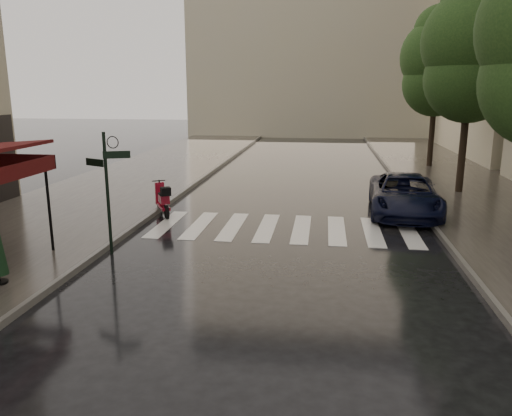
# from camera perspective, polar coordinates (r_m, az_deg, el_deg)

# --- Properties ---
(ground) EXTENTS (120.00, 120.00, 0.00)m
(ground) POSITION_cam_1_polar(r_m,az_deg,el_deg) (10.31, -16.71, -10.61)
(ground) COLOR black
(ground) RESTS_ON ground
(sidewalk_near) EXTENTS (6.00, 60.00, 0.12)m
(sidewalk_near) POSITION_cam_1_polar(r_m,az_deg,el_deg) (22.62, -14.71, 2.67)
(sidewalk_near) COLOR #38332D
(sidewalk_near) RESTS_ON ground
(sidewalk_far) EXTENTS (5.50, 60.00, 0.12)m
(sidewalk_far) POSITION_cam_1_polar(r_m,az_deg,el_deg) (21.80, 24.04, 1.55)
(sidewalk_far) COLOR #38332D
(sidewalk_far) RESTS_ON ground
(curb_near) EXTENTS (0.12, 60.00, 0.16)m
(curb_near) POSITION_cam_1_polar(r_m,az_deg,el_deg) (21.64, -7.22, 2.57)
(curb_near) COLOR #595651
(curb_near) RESTS_ON ground
(curb_far) EXTENTS (0.12, 60.00, 0.16)m
(curb_far) POSITION_cam_1_polar(r_m,az_deg,el_deg) (21.18, 16.75, 1.87)
(curb_far) COLOR #595651
(curb_far) RESTS_ON ground
(crosswalk) EXTENTS (7.85, 3.20, 0.01)m
(crosswalk) POSITION_cam_1_polar(r_m,az_deg,el_deg) (15.13, 3.23, -2.31)
(crosswalk) COLOR silver
(crosswalk) RESTS_ON ground
(signpost) EXTENTS (1.17, 0.29, 3.10)m
(signpost) POSITION_cam_1_polar(r_m,az_deg,el_deg) (12.89, -16.64, 2.71)
(signpost) COLOR black
(signpost) RESTS_ON ground
(backdrop_building) EXTENTS (22.00, 6.00, 20.00)m
(backdrop_building) POSITION_cam_1_polar(r_m,az_deg,el_deg) (46.91, 6.84, 20.53)
(backdrop_building) COLOR #B9AF8D
(backdrop_building) RESTS_ON ground
(tree_mid) EXTENTS (3.80, 3.80, 8.34)m
(tree_mid) POSITION_cam_1_polar(r_m,az_deg,el_deg) (21.27, 23.48, 16.37)
(tree_mid) COLOR black
(tree_mid) RESTS_ON sidewalk_far
(tree_far) EXTENTS (3.80, 3.80, 8.16)m
(tree_far) POSITION_cam_1_polar(r_m,az_deg,el_deg) (28.12, 20.03, 15.39)
(tree_far) COLOR black
(tree_far) RESTS_ON sidewalk_far
(scooter) EXTENTS (0.95, 1.48, 1.08)m
(scooter) POSITION_cam_1_polar(r_m,az_deg,el_deg) (16.87, -10.58, 0.86)
(scooter) COLOR black
(scooter) RESTS_ON ground
(parked_car) EXTENTS (2.50, 4.91, 1.33)m
(parked_car) POSITION_cam_1_polar(r_m,az_deg,el_deg) (17.44, 16.59, 1.48)
(parked_car) COLOR black
(parked_car) RESTS_ON ground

